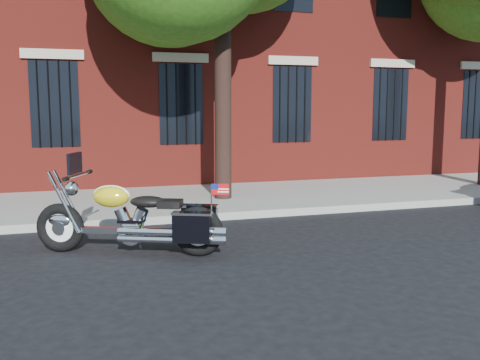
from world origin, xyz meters
name	(u,v)px	position (x,y,z in m)	size (l,w,h in m)	color
ground	(240,236)	(0.00, 0.00, 0.00)	(120.00, 120.00, 0.00)	black
curb	(219,216)	(0.00, 1.38, 0.07)	(40.00, 0.16, 0.15)	gray
sidewalk	(198,200)	(0.00, 3.26, 0.07)	(40.00, 3.60, 0.15)	gray
motorcycle	(138,221)	(-1.74, -0.62, 0.50)	(2.63, 1.60, 1.47)	black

